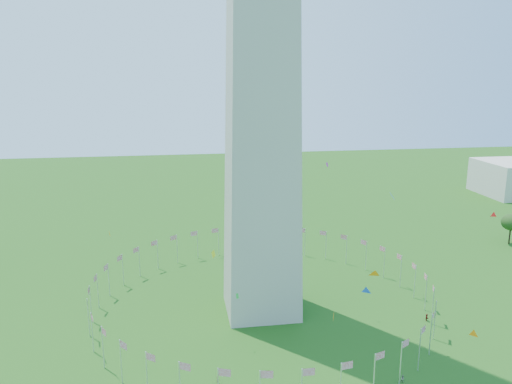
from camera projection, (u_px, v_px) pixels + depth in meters
flag_ring at (261, 292)px, 121.40m from camera, size 80.24×80.24×9.00m
kites_aloft at (377, 283)px, 93.75m from camera, size 112.57×62.23×31.91m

